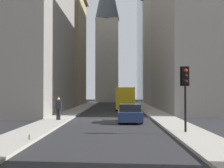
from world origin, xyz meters
name	(u,v)px	position (x,y,z in m)	size (l,w,h in m)	color
ground_plane	(112,120)	(0.00, 0.00, 0.00)	(135.00, 135.00, 0.00)	#262628
sidewalk_right	(58,119)	(0.00, 4.50, 0.07)	(90.00, 2.20, 0.14)	#A8A399
sidewalk_left	(166,119)	(0.00, -4.50, 0.07)	(90.00, 2.20, 0.14)	#A8A399
building_left_midfar	(201,33)	(11.98, -10.60, 9.43)	(19.89, 10.00, 18.86)	gray
building_left_far	(175,35)	(29.35, -10.59, 12.27)	(15.08, 10.50, 24.53)	gray
building_right_far	(55,41)	(29.51, 10.59, 11.23)	(12.39, 10.50, 22.44)	#9E8966
church_spire	(107,28)	(43.74, 1.76, 16.32)	(5.40, 5.40, 31.17)	#B7B2A5
delivery_truck	(125,99)	(13.70, -1.40, 1.46)	(6.46, 2.25, 2.84)	yellow
sedan_navy	(130,114)	(-2.13, -1.40, 0.66)	(4.30, 1.78, 1.42)	navy
traffic_light_foreground	(185,84)	(-8.91, -4.24, 2.82)	(0.43, 0.52, 3.65)	black
pedestrian	(58,108)	(-1.59, 4.18, 1.11)	(0.26, 0.44, 1.77)	black
discarded_bottle	(29,137)	(-11.88, 3.65, 0.25)	(0.07, 0.07, 0.27)	brown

